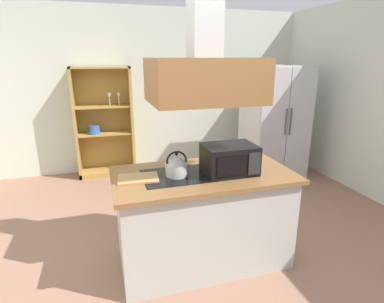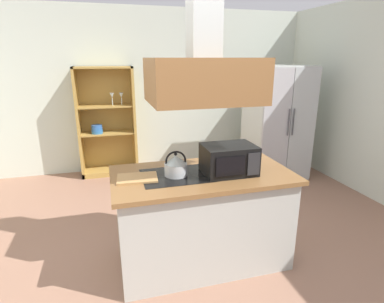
{
  "view_description": "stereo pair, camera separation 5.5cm",
  "coord_description": "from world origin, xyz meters",
  "views": [
    {
      "loc": [
        -0.6,
        -2.41,
        1.9
      ],
      "look_at": [
        0.24,
        0.41,
        1.0
      ],
      "focal_mm": 28.9,
      "sensor_mm": 36.0,
      "label": 1
    },
    {
      "loc": [
        -0.55,
        -2.43,
        1.9
      ],
      "look_at": [
        0.24,
        0.41,
        1.0
      ],
      "focal_mm": 28.9,
      "sensor_mm": 36.0,
      "label": 2
    }
  ],
  "objects": [
    {
      "name": "refrigerator",
      "position": [
        2.07,
        1.9,
        0.89
      ],
      "size": [
        0.9,
        0.78,
        1.79
      ],
      "color": "beige",
      "rests_on": "ground"
    },
    {
      "name": "kettle",
      "position": [
        0.0,
        0.06,
        0.99
      ],
      "size": [
        0.2,
        0.2,
        0.22
      ],
      "color": "silver",
      "rests_on": "kitchen_island"
    },
    {
      "name": "wine_glass_on_counter",
      "position": [
        0.38,
        0.3,
        1.05
      ],
      "size": [
        0.08,
        0.08,
        0.21
      ],
      "color": "silver",
      "rests_on": "kitchen_island"
    },
    {
      "name": "microwave",
      "position": [
        0.47,
        -0.01,
        1.03
      ],
      "size": [
        0.46,
        0.35,
        0.26
      ],
      "color": "black",
      "rests_on": "kitchen_island"
    },
    {
      "name": "ground_plane",
      "position": [
        0.0,
        0.0,
        0.0
      ],
      "size": [
        7.8,
        7.8,
        0.0
      ],
      "primitive_type": "plane",
      "color": "#906752"
    },
    {
      "name": "range_hood",
      "position": [
        0.24,
        0.06,
        1.82
      ],
      "size": [
        0.9,
        0.7,
        1.16
      ],
      "color": "brown"
    },
    {
      "name": "kitchen_island",
      "position": [
        0.24,
        0.06,
        0.45
      ],
      "size": [
        1.62,
        0.86,
        0.9
      ],
      "color": "#B4B7AF",
      "rests_on": "ground"
    },
    {
      "name": "cutting_board",
      "position": [
        -0.34,
        0.07,
        0.91
      ],
      "size": [
        0.36,
        0.27,
        0.02
      ],
      "primitive_type": "cube",
      "rotation": [
        0.0,
        0.0,
        -0.09
      ],
      "color": "#B2854D",
      "rests_on": "kitchen_island"
    },
    {
      "name": "wall_back",
      "position": [
        0.0,
        3.0,
        1.35
      ],
      "size": [
        6.0,
        0.12,
        2.7
      ],
      "primitive_type": "cube",
      "color": "silver",
      "rests_on": "ground"
    },
    {
      "name": "dish_cabinet",
      "position": [
        -0.56,
        2.78,
        0.79
      ],
      "size": [
        0.92,
        0.4,
        1.77
      ],
      "color": "#AE873F",
      "rests_on": "ground"
    }
  ]
}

